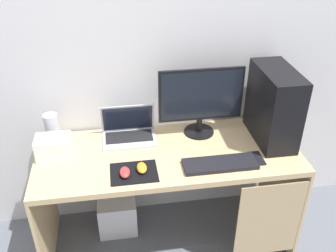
% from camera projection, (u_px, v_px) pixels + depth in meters
% --- Properties ---
extents(ground_plane, '(8.00, 8.00, 0.00)m').
position_uv_depth(ground_plane, '(168.00, 237.00, 2.64)').
color(ground_plane, slate).
extents(wall_back, '(4.00, 0.05, 2.60)m').
position_uv_depth(wall_back, '(159.00, 40.00, 2.26)').
color(wall_back, silver).
rests_on(wall_back, ground_plane).
extents(desk, '(1.56, 0.63, 0.73)m').
position_uv_depth(desk, '(171.00, 171.00, 2.33)').
color(desk, tan).
rests_on(desk, ground_plane).
extents(pc_tower, '(0.20, 0.42, 0.46)m').
position_uv_depth(pc_tower, '(274.00, 106.00, 2.27)').
color(pc_tower, black).
rests_on(pc_tower, desk).
extents(monitor, '(0.52, 0.19, 0.44)m').
position_uv_depth(monitor, '(201.00, 100.00, 2.31)').
color(monitor, black).
rests_on(monitor, desk).
extents(laptop, '(0.33, 0.22, 0.21)m').
position_uv_depth(laptop, '(129.00, 132.00, 2.37)').
color(laptop, '#B7BCC6').
rests_on(laptop, desk).
extents(speaker, '(0.09, 0.09, 0.19)m').
position_uv_depth(speaker, '(52.00, 128.00, 2.31)').
color(speaker, '#B7BCC6').
rests_on(speaker, desk).
extents(projector, '(0.20, 0.14, 0.13)m').
position_uv_depth(projector, '(54.00, 147.00, 2.19)').
color(projector, white).
rests_on(projector, desk).
extents(keyboard, '(0.42, 0.14, 0.02)m').
position_uv_depth(keyboard, '(220.00, 164.00, 2.14)').
color(keyboard, black).
rests_on(keyboard, desk).
extents(mousepad, '(0.26, 0.20, 0.00)m').
position_uv_depth(mousepad, '(134.00, 172.00, 2.09)').
color(mousepad, black).
rests_on(mousepad, desk).
extents(mouse_left, '(0.06, 0.10, 0.03)m').
position_uv_depth(mouse_left, '(142.00, 168.00, 2.09)').
color(mouse_left, orange).
rests_on(mouse_left, mousepad).
extents(mouse_right, '(0.06, 0.10, 0.03)m').
position_uv_depth(mouse_right, '(125.00, 172.00, 2.06)').
color(mouse_right, '#B23333').
rests_on(mouse_right, mousepad).
extents(cell_phone, '(0.07, 0.13, 0.01)m').
position_uv_depth(cell_phone, '(257.00, 158.00, 2.19)').
color(cell_phone, black).
rests_on(cell_phone, desk).
extents(subwoofer, '(0.26, 0.26, 0.26)m').
position_uv_depth(subwoofer, '(117.00, 212.00, 2.67)').
color(subwoofer, silver).
rests_on(subwoofer, ground_plane).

